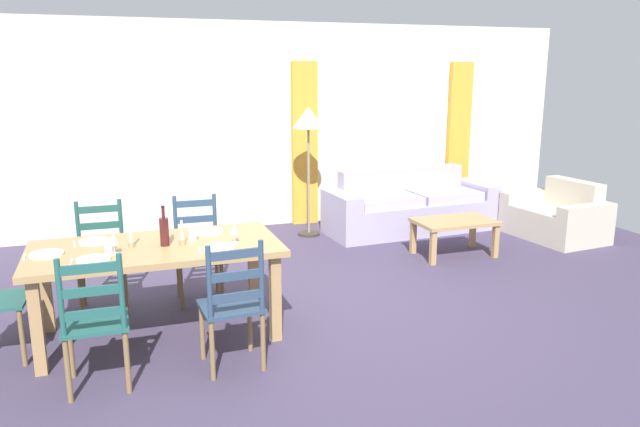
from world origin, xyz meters
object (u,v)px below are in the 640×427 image
Objects in this scene: wine_bottle at (164,231)px; armchair_upholstered at (558,218)px; dining_chair_far_right at (198,249)px; coffee_cup_secondary at (109,246)px; couch at (409,208)px; dining_chair_near_left at (95,322)px; wine_glass_near_right at (234,229)px; dining_chair_near_right at (233,305)px; standing_lamp at (308,125)px; dining_chair_far_left at (102,256)px; coffee_table at (455,225)px; wine_glass_near_left at (114,240)px; coffee_cup_primary at (192,235)px; dining_table at (157,256)px.

wine_bottle reaches higher than armchair_upholstered.
dining_chair_far_right is 0.78× the size of armchair_upholstered.
coffee_cup_secondary reaches higher than couch.
dining_chair_near_left reaches higher than wine_glass_near_right.
dining_chair_near_right is at bearing -88.81° from dining_chair_far_right.
dining_chair_far_left is at bearing -144.89° from standing_lamp.
wine_bottle is at bearing -160.73° from coffee_table.
dining_chair_far_left is at bearing 97.27° from wine_glass_near_left.
dining_chair_far_left is at bearing 121.51° from wine_bottle.
wine_glass_near_left is 0.13× the size of armchair_upholstered.
dining_chair_far_left is 4.16m from couch.
wine_glass_near_right reaches higher than coffee_cup_primary.
wine_glass_near_right is at bearing -41.73° from dining_chair_far_left.
dining_chair_near_left and dining_chair_far_left have the same top height.
coffee_cup_secondary is at bearing 138.94° from dining_chair_near_right.
dining_chair_near_left is 1.00× the size of dining_chair_far_left.
wine_bottle is 0.19× the size of standing_lamp.
coffee_cup_secondary is (-0.79, 0.69, 0.32)m from dining_chair_near_right.
wine_glass_near_right is 0.36m from coffee_cup_primary.
dining_chair_far_left is 3.81m from coffee_table.
couch is (3.77, 2.40, -0.50)m from coffee_cup_secondary.
wine_glass_near_left is 1.79× the size of coffee_cup_primary.
armchair_upholstered is (5.51, 2.12, -0.23)m from dining_chair_near_left.
coffee_cup_secondary is at bearing -171.13° from coffee_cup_primary.
dining_chair_far_left reaches higher than coffee_cup_secondary.
dining_chair_near_right is 0.86m from coffee_cup_primary.
coffee_cup_primary is (0.29, 0.05, 0.13)m from dining_table.
dining_chair_far_right is at bearing -132.80° from standing_lamp.
standing_lamp is (-1.35, 0.18, 1.12)m from couch.
dining_chair_far_left reaches higher than armchair_upholstered.
coffee_cup_primary is 0.05× the size of standing_lamp.
coffee_cup_primary is at bearing -160.67° from coffee_table.
dining_chair_far_left is at bearing 118.54° from dining_table.
standing_lamp reaches higher than coffee_cup_secondary.
dining_chair_near_left is 0.41× the size of couch.
dining_chair_far_right is 1.19m from wine_glass_near_left.
wine_glass_near_left is at bearing -64.27° from coffee_cup_secondary.
coffee_table is at bearing 19.33° from coffee_cup_primary.
armchair_upholstered is at bearing -21.07° from standing_lamp.
wine_bottle is at bearing -161.61° from coffee_cup_primary.
dining_chair_near_right is at bearing -39.00° from wine_glass_near_left.
armchair_upholstered is (5.39, 1.44, -0.55)m from coffee_cup_secondary.
dining_chair_near_right reaches higher than armchair_upholstered.
wine_glass_near_right is 0.94m from coffee_cup_secondary.
standing_lamp is at bearing 54.17° from coffee_cup_primary.
armchair_upholstered is at bearing 15.81° from wine_glass_near_left.
dining_chair_near_left is 1.00× the size of dining_chair_near_right.
dining_chair_far_right is at bearing 65.32° from wine_bottle.
standing_lamp is at bearing 35.11° from dining_chair_far_left.
wine_bottle is at bearing 3.49° from coffee_cup_secondary.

